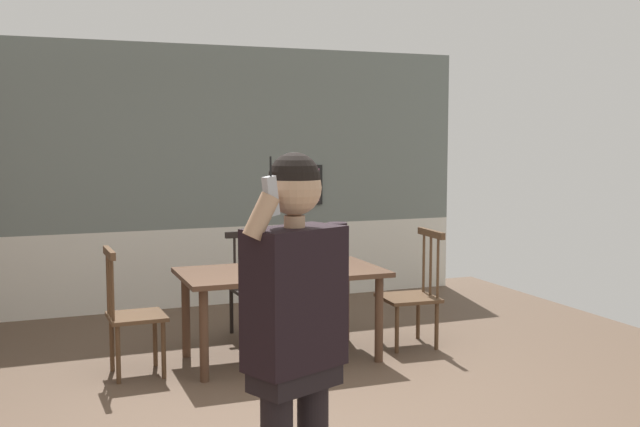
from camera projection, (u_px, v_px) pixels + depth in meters
name	position (u px, v px, depth m)	size (l,w,h in m)	color
ground_plane	(294.00, 415.00, 5.13)	(7.80, 7.80, 0.00)	brown
room_back_partition	(182.00, 182.00, 8.27)	(6.52, 0.17, 2.82)	slate
dining_table	(281.00, 281.00, 6.34)	(1.67, 0.94, 0.75)	#4C3323
chair_near_window	(413.00, 293.00, 6.79)	(0.50, 0.50, 1.03)	#513823
chair_by_doorway	(253.00, 285.00, 7.14)	(0.44, 0.44, 0.96)	black
chair_at_table_head	(131.00, 314.00, 5.93)	(0.43, 0.43, 1.00)	#513823
person_figure	(296.00, 325.00, 3.29)	(0.54, 0.38, 1.79)	black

